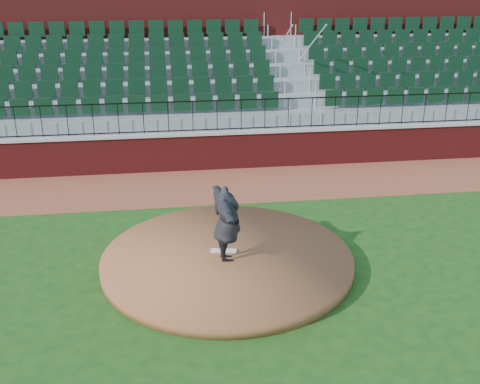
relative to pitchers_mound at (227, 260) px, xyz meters
name	(u,v)px	position (x,y,z in m)	size (l,w,h in m)	color
ground	(249,270)	(0.45, -0.31, -0.12)	(90.00, 90.00, 0.00)	#1C4614
warning_track	(223,185)	(0.45, 5.09, -0.12)	(34.00, 3.20, 0.01)	brown
field_wall	(218,151)	(0.45, 6.69, 0.47)	(34.00, 0.35, 1.20)	maroon
wall_cap	(217,132)	(0.45, 6.69, 1.12)	(34.00, 0.45, 0.10)	#B7B7B7
wall_railing	(217,116)	(0.45, 6.69, 1.67)	(34.00, 0.05, 1.00)	black
seating_stands	(210,84)	(0.45, 9.42, 2.18)	(34.00, 5.10, 4.60)	gray
concourse_wall	(203,60)	(0.45, 12.22, 2.62)	(34.00, 0.50, 5.50)	maroon
pitchers_mound	(227,260)	(0.00, 0.00, 0.00)	(5.71, 5.71, 0.25)	brown
pitching_rubber	(223,251)	(-0.07, 0.19, 0.14)	(0.59, 0.15, 0.04)	white
pitcher	(227,223)	(-0.02, -0.20, 1.01)	(2.17, 0.59, 1.77)	black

